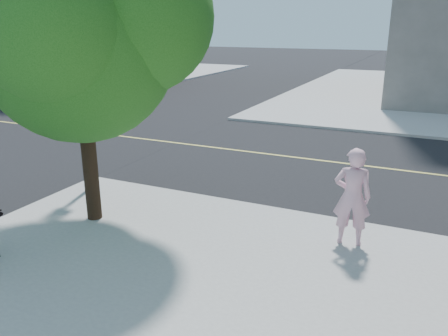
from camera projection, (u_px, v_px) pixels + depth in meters
The scene contains 7 objects.
ground at pixel (124, 185), 12.20m from camera, with size 140.00×140.00×0.00m, color black.
road_ew at pixel (201, 146), 16.09m from camera, with size 140.00×9.00×0.01m, color black.
sidewalk_nw at pixel (59, 72), 39.96m from camera, with size 26.00×25.00×0.12m, color #AAAAA9.
man_on_phone at pixel (352, 197), 8.47m from camera, with size 0.69×0.45×1.90m, color #E5ABC4.
street_tree at pixel (81, 21), 8.61m from camera, with size 4.77×4.34×6.33m.
signal_pole at pixel (10, 47), 11.29m from camera, with size 3.79×0.43×4.28m.
car_a at pixel (21, 90), 24.54m from camera, with size 2.32×5.03×1.40m, color silver.
Camera 1 is at (7.26, -9.29, 4.16)m, focal length 36.38 mm.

